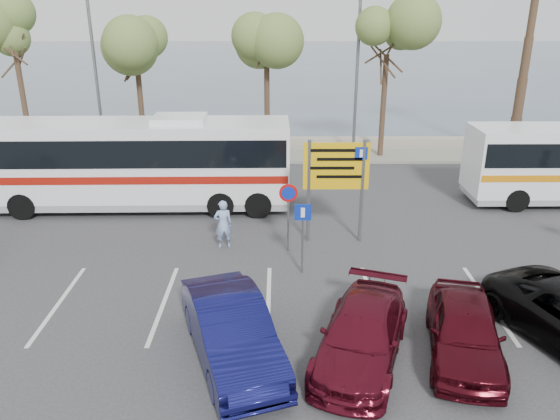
{
  "coord_description": "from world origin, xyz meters",
  "views": [
    {
      "loc": [
        -0.92,
        -14.17,
        7.8
      ],
      "look_at": [
        -0.87,
        3.0,
        1.22
      ],
      "focal_mm": 35.0,
      "sensor_mm": 36.0,
      "label": 1
    }
  ],
  "objects_px": {
    "car_red": "(465,330)",
    "pedestrian_near": "(223,224)",
    "street_lamp_right": "(357,71)",
    "car_blue": "(231,331)",
    "coach_bus_left": "(137,166)",
    "street_lamp_left": "(95,71)",
    "car_maroon": "(362,335)",
    "direction_sign": "(336,174)"
  },
  "relations": [
    {
      "from": "car_red",
      "to": "pedestrian_near",
      "type": "xyz_separation_m",
      "value": [
        -6.17,
        6.05,
        0.16
      ]
    },
    {
      "from": "street_lamp_right",
      "to": "car_blue",
      "type": "bearing_deg",
      "value": -106.37
    },
    {
      "from": "pedestrian_near",
      "to": "coach_bus_left",
      "type": "bearing_deg",
      "value": -58.51
    },
    {
      "from": "street_lamp_left",
      "to": "car_maroon",
      "type": "relative_size",
      "value": 1.84
    },
    {
      "from": "car_red",
      "to": "pedestrian_near",
      "type": "relative_size",
      "value": 2.37
    },
    {
      "from": "car_maroon",
      "to": "car_red",
      "type": "distance_m",
      "value": 2.4
    },
    {
      "from": "coach_bus_left",
      "to": "direction_sign",
      "type": "bearing_deg",
      "value": -23.76
    },
    {
      "from": "street_lamp_left",
      "to": "pedestrian_near",
      "type": "distance_m",
      "value": 13.57
    },
    {
      "from": "direction_sign",
      "to": "pedestrian_near",
      "type": "distance_m",
      "value": 4.13
    },
    {
      "from": "street_lamp_right",
      "to": "car_maroon",
      "type": "relative_size",
      "value": 1.84
    },
    {
      "from": "street_lamp_left",
      "to": "car_maroon",
      "type": "height_order",
      "value": "street_lamp_left"
    },
    {
      "from": "coach_bus_left",
      "to": "car_blue",
      "type": "distance_m",
      "value": 11.01
    },
    {
      "from": "coach_bus_left",
      "to": "pedestrian_near",
      "type": "bearing_deg",
      "value": -45.78
    },
    {
      "from": "street_lamp_right",
      "to": "car_red",
      "type": "distance_m",
      "value": 17.36
    },
    {
      "from": "car_maroon",
      "to": "car_red",
      "type": "height_order",
      "value": "car_red"
    },
    {
      "from": "street_lamp_right",
      "to": "car_maroon",
      "type": "xyz_separation_m",
      "value": [
        -2.0,
        -17.02,
        -3.97
      ]
    },
    {
      "from": "direction_sign",
      "to": "car_blue",
      "type": "xyz_separation_m",
      "value": [
        -3.0,
        -6.7,
        -1.68
      ]
    },
    {
      "from": "car_red",
      "to": "pedestrian_near",
      "type": "distance_m",
      "value": 8.64
    },
    {
      "from": "pedestrian_near",
      "to": "street_lamp_right",
      "type": "bearing_deg",
      "value": -130.71
    },
    {
      "from": "street_lamp_left",
      "to": "direction_sign",
      "type": "height_order",
      "value": "street_lamp_left"
    },
    {
      "from": "car_blue",
      "to": "car_maroon",
      "type": "xyz_separation_m",
      "value": [
        3.0,
        0.0,
        -0.12
      ]
    },
    {
      "from": "street_lamp_right",
      "to": "car_maroon",
      "type": "distance_m",
      "value": 17.59
    },
    {
      "from": "car_maroon",
      "to": "street_lamp_right",
      "type": "bearing_deg",
      "value": 102.32
    },
    {
      "from": "direction_sign",
      "to": "car_red",
      "type": "relative_size",
      "value": 0.9
    },
    {
      "from": "street_lamp_left",
      "to": "direction_sign",
      "type": "distance_m",
      "value": 15.24
    },
    {
      "from": "street_lamp_right",
      "to": "pedestrian_near",
      "type": "xyz_separation_m",
      "value": [
        -5.77,
        -10.85,
        -3.76
      ]
    },
    {
      "from": "coach_bus_left",
      "to": "car_blue",
      "type": "height_order",
      "value": "coach_bus_left"
    },
    {
      "from": "coach_bus_left",
      "to": "car_blue",
      "type": "relative_size",
      "value": 2.64
    },
    {
      "from": "car_blue",
      "to": "car_maroon",
      "type": "height_order",
      "value": "car_blue"
    },
    {
      "from": "coach_bus_left",
      "to": "car_red",
      "type": "height_order",
      "value": "coach_bus_left"
    },
    {
      "from": "car_red",
      "to": "street_lamp_left",
      "type": "bearing_deg",
      "value": 140.74
    },
    {
      "from": "car_blue",
      "to": "car_red",
      "type": "xyz_separation_m",
      "value": [
        5.4,
        0.11,
        -0.07
      ]
    },
    {
      "from": "street_lamp_left",
      "to": "car_maroon",
      "type": "distance_m",
      "value": 20.65
    },
    {
      "from": "direction_sign",
      "to": "car_maroon",
      "type": "relative_size",
      "value": 0.83
    },
    {
      "from": "street_lamp_left",
      "to": "street_lamp_right",
      "type": "xyz_separation_m",
      "value": [
        13.0,
        0.0,
        0.0
      ]
    },
    {
      "from": "direction_sign",
      "to": "car_red",
      "type": "distance_m",
      "value": 7.22
    },
    {
      "from": "street_lamp_left",
      "to": "pedestrian_near",
      "type": "height_order",
      "value": "street_lamp_left"
    },
    {
      "from": "street_lamp_left",
      "to": "coach_bus_left",
      "type": "relative_size",
      "value": 0.67
    },
    {
      "from": "street_lamp_left",
      "to": "car_red",
      "type": "height_order",
      "value": "street_lamp_left"
    },
    {
      "from": "coach_bus_left",
      "to": "car_maroon",
      "type": "relative_size",
      "value": 2.76
    },
    {
      "from": "street_lamp_left",
      "to": "coach_bus_left",
      "type": "distance_m",
      "value": 8.35
    },
    {
      "from": "coach_bus_left",
      "to": "pedestrian_near",
      "type": "relative_size",
      "value": 7.11
    }
  ]
}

